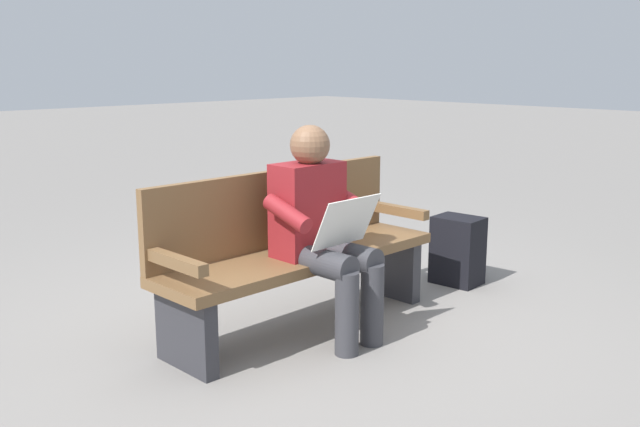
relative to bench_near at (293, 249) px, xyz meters
The scene contains 4 objects.
ground_plane 0.46m from the bench_near, 90.73° to the left, with size 40.00×40.00×0.00m, color gray.
bench_near is the anchor object (origin of this frame).
person_seated 0.29m from the bench_near, 89.91° to the left, with size 0.57×0.58×1.18m.
backpack 1.39m from the bench_near, behind, with size 0.30×0.34×0.47m.
Camera 1 is at (2.65, 2.87, 1.51)m, focal length 39.89 mm.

